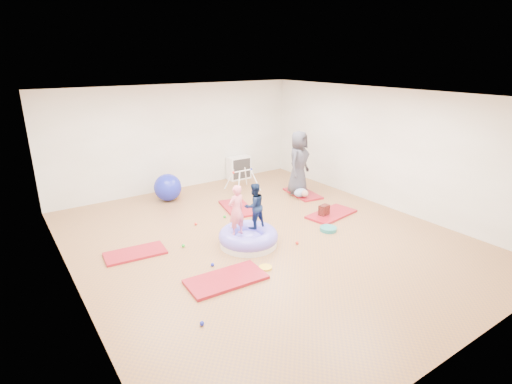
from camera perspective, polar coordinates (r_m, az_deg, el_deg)
room at (r=7.58m, az=1.28°, el=2.98°), size 7.01×8.01×2.81m
gym_mat_front_left at (r=6.66m, az=-4.29°, el=-12.33°), size 1.32×0.71×0.05m
gym_mat_mid_left at (r=7.77m, az=-16.87°, el=-8.36°), size 1.13×0.64×0.05m
gym_mat_center_back at (r=9.58m, az=-2.67°, el=-2.27°), size 0.83×1.29×0.05m
gym_mat_right at (r=9.36m, az=10.71°, el=-3.11°), size 1.30×0.80×0.05m
gym_mat_rear_right at (r=10.64m, az=6.69°, el=-0.20°), size 0.73×1.21×0.05m
inflatable_cushion at (r=7.76m, az=-1.10°, el=-6.56°), size 1.15×1.15×0.36m
child_pink at (r=7.35m, az=-2.84°, el=-2.29°), size 0.39×0.29×0.98m
child_navy at (r=7.66m, az=-0.27°, el=-1.65°), size 0.45×0.36×0.91m
adult_caregiver at (r=10.39m, az=6.10°, el=4.21°), size 0.95×0.82×1.64m
infant at (r=10.27m, az=6.51°, el=-0.11°), size 0.38×0.38×0.22m
ball_pit_balls at (r=8.22m, az=-3.09°, el=-5.92°), size 4.61×3.47×0.06m
exercise_ball_blue at (r=10.27m, az=-12.50°, el=0.65°), size 0.69×0.69×0.69m
exercise_ball_orange at (r=10.50m, az=-11.73°, el=0.30°), size 0.41×0.41×0.41m
infant_play_gym at (r=10.75m, az=-1.95°, el=2.13°), size 0.75×0.71×0.58m
cube_shelf at (r=11.85m, az=-2.45°, el=3.48°), size 0.68×0.33×0.68m
balance_disc at (r=8.53m, az=10.28°, el=-5.22°), size 0.35×0.35×0.08m
backpack at (r=9.19m, az=9.69°, el=-2.68°), size 0.26×0.18×0.28m
yellow_toy at (r=7.00m, az=1.37°, el=-10.73°), size 0.22×0.22×0.03m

